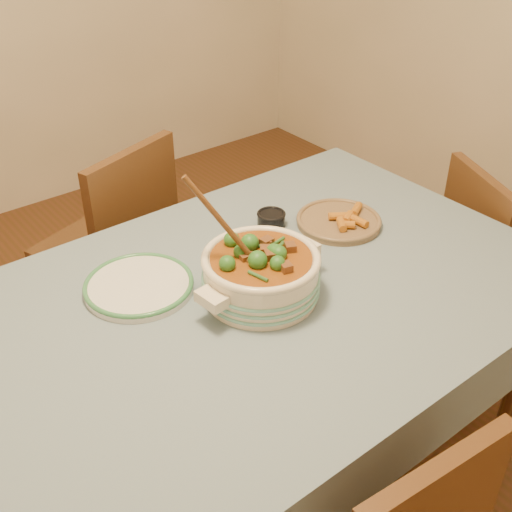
# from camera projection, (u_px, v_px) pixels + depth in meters

# --- Properties ---
(floor) EXTENTS (4.50, 4.50, 0.00)m
(floor) POSITION_uv_depth(u_px,v_px,m) (252.00, 481.00, 2.09)
(floor) COLOR #4F3116
(floor) RESTS_ON ground
(dining_table) EXTENTS (1.68, 1.08, 0.76)m
(dining_table) POSITION_uv_depth(u_px,v_px,m) (251.00, 323.00, 1.72)
(dining_table) COLOR brown
(dining_table) RESTS_ON floor
(stew_casserole) EXTENTS (0.39, 0.32, 0.36)m
(stew_casserole) POSITION_uv_depth(u_px,v_px,m) (261.00, 271.00, 1.63)
(stew_casserole) COLOR #EFDFC8
(stew_casserole) RESTS_ON dining_table
(white_plate) EXTENTS (0.33, 0.33, 0.03)m
(white_plate) POSITION_uv_depth(u_px,v_px,m) (139.00, 285.00, 1.69)
(white_plate) COLOR silver
(white_plate) RESTS_ON dining_table
(condiment_bowl) EXTENTS (0.09, 0.09, 0.05)m
(condiment_bowl) POSITION_uv_depth(u_px,v_px,m) (271.00, 219.00, 1.96)
(condiment_bowl) COLOR black
(condiment_bowl) RESTS_ON dining_table
(fried_plate) EXTENTS (0.31, 0.31, 0.04)m
(fried_plate) POSITION_uv_depth(u_px,v_px,m) (339.00, 220.00, 1.97)
(fried_plate) COLOR olive
(fried_plate) RESTS_ON dining_table
(chair_far) EXTENTS (0.52, 0.52, 0.89)m
(chair_far) POSITION_uv_depth(u_px,v_px,m) (118.00, 240.00, 2.38)
(chair_far) COLOR brown
(chair_far) RESTS_ON floor
(chair_right) EXTENTS (0.51, 0.51, 0.83)m
(chair_right) POSITION_uv_depth(u_px,v_px,m) (491.00, 262.00, 2.32)
(chair_right) COLOR brown
(chair_right) RESTS_ON floor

